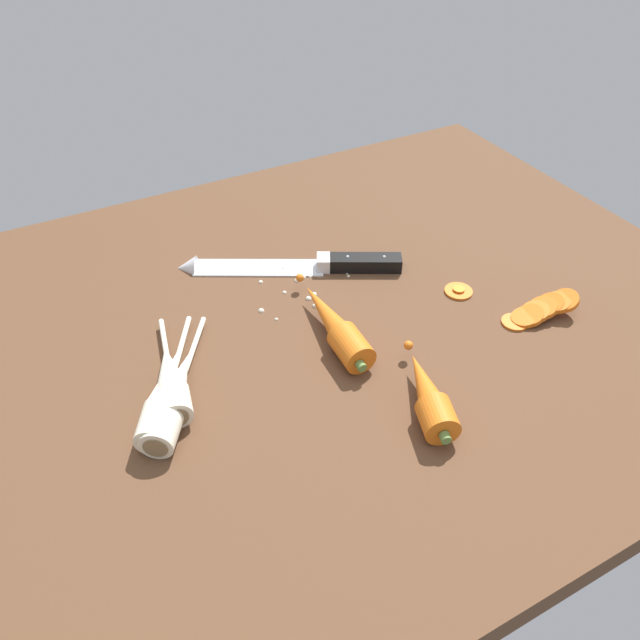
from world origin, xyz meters
The scene contains 10 objects.
ground_plane centered at (0.00, 0.00, -2.00)cm, with size 120.00×90.00×4.00cm, color brown.
chefs_knife centered at (2.00, 12.96, 0.65)cm, with size 32.16×19.41×4.18cm.
whole_carrot centered at (0.91, -4.50, 2.10)cm, with size 5.01×21.21×4.20cm.
whole_carrot_second centered at (4.50, -20.78, 2.10)cm, with size 7.99×15.70×4.20cm.
parsnip_front centered at (-22.95, -6.02, 1.98)cm, with size 13.02×20.80×4.00cm.
parsnip_mid_left centered at (-21.62, -4.05, 1.98)cm, with size 6.23×19.08×4.00cm.
parsnip_mid_right centered at (-22.18, -6.86, 1.98)cm, with size 14.36×20.56×4.00cm.
carrot_slice_stack centered at (28.44, -14.27, 1.23)cm, with size 11.37×5.02×3.61cm.
carrot_slice_stray_near centered at (21.89, -4.43, 0.36)cm, with size 4.13×4.13×0.70cm.
mince_crumbs centered at (1.53, 7.43, 0.39)cm, with size 16.31×11.29×0.87cm.
Camera 1 is at (-30.44, -59.19, 56.38)cm, focal length 35.00 mm.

